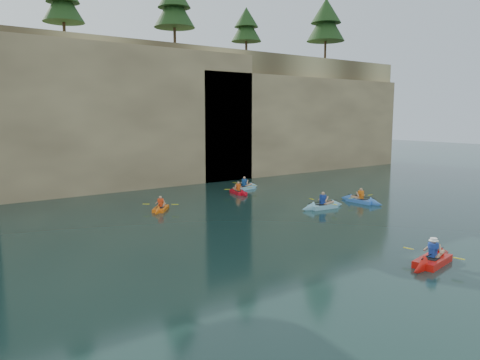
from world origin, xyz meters
TOP-DOWN VIEW (x-y plane):
  - ground at (0.00, 0.00)m, footprint 160.00×160.00m
  - cliff at (0.00, 30.00)m, footprint 70.00×16.00m
  - cliff_slab_center at (2.00, 22.60)m, footprint 24.00×2.40m
  - cliff_slab_east at (22.00, 22.60)m, footprint 26.00×2.40m
  - sea_cave_center at (-4.00, 21.95)m, footprint 3.50×1.00m
  - sea_cave_east at (10.00, 21.95)m, footprint 5.00×1.00m
  - main_kayaker at (4.42, -2.22)m, footprint 3.60×2.36m
  - kayaker_orange at (0.67, 13.53)m, footprint 2.40×2.67m
  - kayaker_ltblue_near at (9.09, 7.99)m, footprint 3.35×2.54m
  - kayaker_red_far at (8.09, 15.51)m, footprint 2.20×3.15m
  - kayaker_ltblue_mid at (9.69, 16.87)m, footprint 3.36×2.42m
  - kayaker_blue_east at (12.57, 7.84)m, footprint 2.40×3.42m

SIDE VIEW (x-z plane):
  - ground at x=0.00m, z-range 0.00..0.00m
  - kayaker_orange at x=0.67m, z-range -0.42..0.69m
  - kayaker_red_far at x=8.09m, z-range -0.43..0.70m
  - kayaker_blue_east at x=12.57m, z-range -0.46..0.76m
  - kayaker_ltblue_mid at x=9.69m, z-range -0.47..0.78m
  - kayaker_ltblue_near at x=9.09m, z-range -0.49..0.81m
  - main_kayaker at x=4.42m, z-range -0.48..0.83m
  - sea_cave_center at x=-4.00m, z-range 0.00..3.20m
  - sea_cave_east at x=10.00m, z-range 0.00..4.50m
  - cliff_slab_east at x=22.00m, z-range 0.00..9.84m
  - cliff_slab_center at x=2.00m, z-range 0.00..11.40m
  - cliff at x=0.00m, z-range 0.00..12.00m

